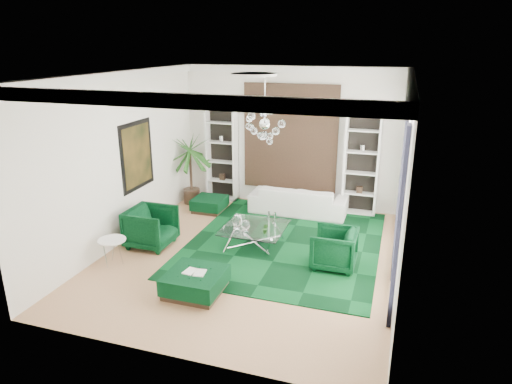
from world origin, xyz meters
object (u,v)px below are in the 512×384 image
(armchair_right, at_px, (334,248))
(palm, at_px, (190,160))
(armchair_left, at_px, (151,227))
(ottoman_front, at_px, (195,282))
(side_table, at_px, (113,252))
(sofa, at_px, (299,200))
(coffee_table, at_px, (254,237))
(ottoman_side, at_px, (210,204))

(armchair_right, bearing_deg, palm, -121.00)
(armchair_left, relative_size, armchair_right, 1.10)
(armchair_left, xyz_separation_m, ottoman_front, (1.80, -1.56, -0.24))
(palm, bearing_deg, side_table, -88.55)
(sofa, relative_size, ottoman_front, 2.52)
(ottoman_front, distance_m, side_table, 2.15)
(armchair_right, relative_size, coffee_table, 0.66)
(armchair_right, bearing_deg, side_table, -73.53)
(ottoman_front, bearing_deg, ottoman_side, 109.86)
(armchair_left, distance_m, palm, 3.03)
(sofa, height_order, side_table, sofa)
(coffee_table, xyz_separation_m, palm, (-2.60, 2.22, 1.02))
(ottoman_side, height_order, palm, palm)
(armchair_right, height_order, ottoman_front, armchair_right)
(ottoman_side, height_order, ottoman_front, ottoman_front)
(armchair_right, relative_size, palm, 0.36)
(coffee_table, relative_size, side_table, 2.38)
(side_table, bearing_deg, sofa, 53.94)
(ottoman_side, relative_size, ottoman_front, 0.82)
(ottoman_front, height_order, palm, palm)
(sofa, xyz_separation_m, armchair_left, (-2.68, -3.03, 0.07))
(armchair_left, distance_m, side_table, 1.11)
(sofa, bearing_deg, coffee_table, 78.60)
(armchair_right, distance_m, ottoman_side, 4.32)
(ottoman_side, bearing_deg, ottoman_front, -70.14)
(armchair_left, xyz_separation_m, coffee_table, (2.21, 0.67, -0.21))
(side_table, bearing_deg, ottoman_front, -13.56)
(coffee_table, height_order, ottoman_front, coffee_table)
(coffee_table, xyz_separation_m, side_table, (-2.50, -1.73, 0.04))
(armchair_right, bearing_deg, sofa, -154.00)
(armchair_left, bearing_deg, ottoman_front, -130.91)
(armchair_left, relative_size, coffee_table, 0.73)
(armchair_left, relative_size, palm, 0.39)
(ottoman_side, xyz_separation_m, ottoman_front, (1.45, -4.01, 0.02))
(ottoman_front, bearing_deg, armchair_left, 139.09)
(sofa, relative_size, side_table, 4.51)
(coffee_table, relative_size, palm, 0.54)
(palm, bearing_deg, armchair_left, -82.34)
(sofa, bearing_deg, ottoman_side, 13.79)
(sofa, height_order, armchair_right, armchair_right)
(coffee_table, bearing_deg, armchair_left, -163.01)
(armchair_right, bearing_deg, armchair_left, -86.77)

